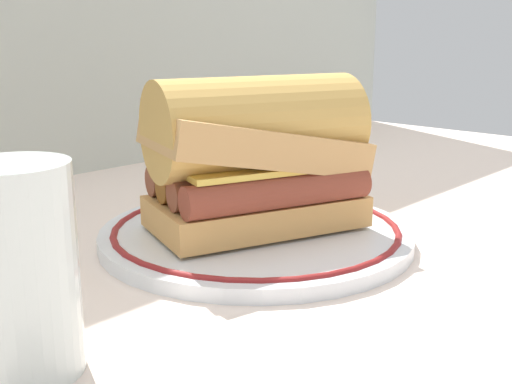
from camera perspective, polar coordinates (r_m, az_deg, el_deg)
ground_plane at (r=0.53m, az=0.08°, el=-5.82°), size 1.50×1.50×0.00m
plate at (r=0.56m, az=-0.00°, el=-3.68°), size 0.27×0.27×0.01m
sausage_sandwich at (r=0.54m, az=0.00°, el=3.41°), size 0.20×0.16×0.13m
drinking_glass at (r=0.36m, az=-20.26°, el=-7.64°), size 0.06×0.06×0.12m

